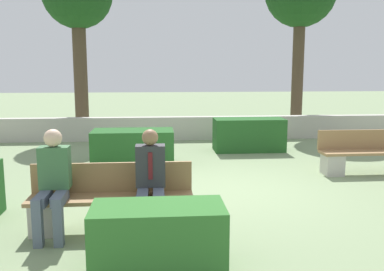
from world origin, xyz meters
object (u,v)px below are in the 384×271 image
object	(u,v)px
bench_front	(112,204)
person_seated_man	(151,177)
person_seated_woman	(53,178)
bench_left_side	(373,156)

from	to	relation	value
bench_front	person_seated_man	bearing A→B (deg)	-15.59
person_seated_woman	bench_front	bearing A→B (deg)	11.33
person_seated_man	bench_front	bearing A→B (deg)	164.41
bench_front	bench_left_side	world-z (taller)	same
bench_left_side	bench_front	bearing A→B (deg)	-156.85
bench_left_side	person_seated_woman	world-z (taller)	person_seated_woman
bench_front	person_seated_man	world-z (taller)	person_seated_man
bench_front	person_seated_man	xyz separation A→B (m)	(0.52, -0.14, 0.40)
bench_front	bench_left_side	distance (m)	5.63
bench_left_side	person_seated_man	bearing A→B (deg)	-152.81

